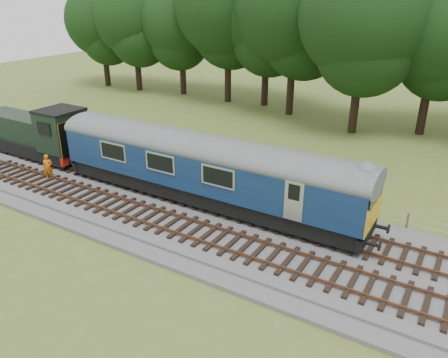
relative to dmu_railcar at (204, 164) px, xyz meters
The scene contains 9 objects.
ground 3.64m from the dmu_railcar, 33.43° to the right, with size 120.00×120.00×0.00m, color #586826.
ballast 3.52m from the dmu_railcar, 33.43° to the right, with size 70.00×7.00×0.35m, color #4C4C4F.
track_north 3.05m from the dmu_railcar, ahead, with size 67.20×2.40×0.21m.
track_south 4.28m from the dmu_railcar, 54.74° to the right, with size 67.20×2.40×0.21m.
fence 4.57m from the dmu_railcar, 55.62° to the left, with size 64.00×0.12×1.00m, color #6B6054, non-canonical shape.
tree_line 20.87m from the dmu_railcar, 84.12° to the left, with size 70.00×8.00×18.00m, color black, non-canonical shape.
dmu_railcar is the anchor object (origin of this frame).
shunter_loco 13.94m from the dmu_railcar, behind, with size 8.92×2.60×3.38m.
worker 10.36m from the dmu_railcar, 166.68° to the right, with size 0.58×0.38×1.58m, color orange.
Camera 1 is at (10.09, -16.60, 11.16)m, focal length 35.00 mm.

